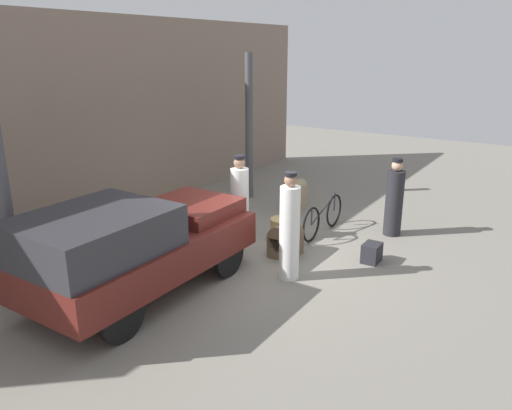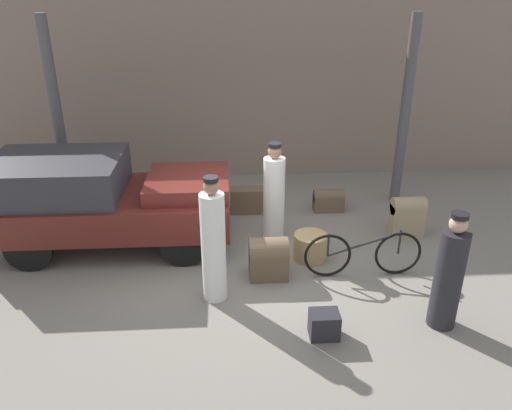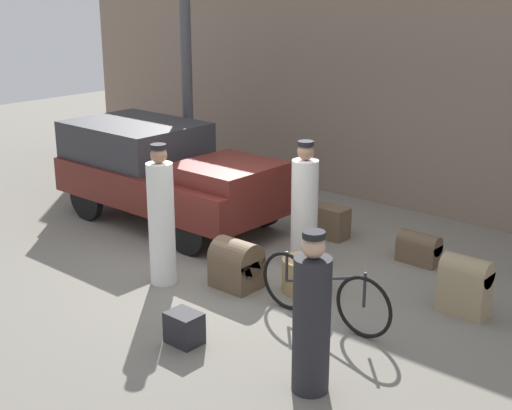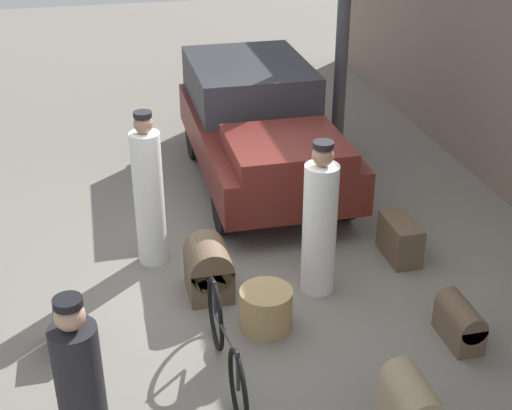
# 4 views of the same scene
# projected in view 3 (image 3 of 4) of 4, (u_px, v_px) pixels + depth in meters

# --- Properties ---
(ground_plane) EXTENTS (30.00, 30.00, 0.00)m
(ground_plane) POSITION_uv_depth(u_px,v_px,m) (236.00, 271.00, 9.81)
(ground_plane) COLOR gray
(station_building_facade) EXTENTS (16.00, 0.15, 4.50)m
(station_building_facade) POSITION_uv_depth(u_px,v_px,m) (397.00, 78.00, 12.06)
(station_building_facade) COLOR gray
(station_building_facade) RESTS_ON ground
(canopy_pillar_left) EXTENTS (0.20, 0.20, 3.69)m
(canopy_pillar_left) POSITION_uv_depth(u_px,v_px,m) (187.00, 93.00, 13.10)
(canopy_pillar_left) COLOR #4C4C51
(canopy_pillar_left) RESTS_ON ground
(truck) EXTENTS (3.89, 1.82, 1.57)m
(truck) POSITION_uv_depth(u_px,v_px,m) (164.00, 169.00, 11.63)
(truck) COLOR black
(truck) RESTS_ON ground
(bicycle) EXTENTS (1.83, 0.04, 0.78)m
(bicycle) POSITION_uv_depth(u_px,v_px,m) (324.00, 293.00, 8.24)
(bicycle) COLOR black
(bicycle) RESTS_ON ground
(wicker_basket) EXTENTS (0.55, 0.55, 0.44)m
(wicker_basket) POSITION_uv_depth(u_px,v_px,m) (303.00, 275.00, 9.14)
(wicker_basket) COLOR tan
(wicker_basket) RESTS_ON ground
(porter_carrying_trunk) EXTENTS (0.37, 0.37, 1.64)m
(porter_carrying_trunk) POSITION_uv_depth(u_px,v_px,m) (312.00, 320.00, 6.75)
(porter_carrying_trunk) COLOR #232328
(porter_carrying_trunk) RESTS_ON ground
(conductor_in_dark_uniform) EXTENTS (0.34, 0.34, 1.87)m
(conductor_in_dark_uniform) POSITION_uv_depth(u_px,v_px,m) (161.00, 220.00, 9.19)
(conductor_in_dark_uniform) COLOR white
(conductor_in_dark_uniform) RESTS_ON ground
(porter_standing_middle) EXTENTS (0.37, 0.37, 1.77)m
(porter_standing_middle) POSITION_uv_depth(u_px,v_px,m) (304.00, 209.00, 9.81)
(porter_standing_middle) COLOR white
(porter_standing_middle) RESTS_ON ground
(trunk_large_brown) EXTENTS (0.59, 0.48, 0.64)m
(trunk_large_brown) POSITION_uv_depth(u_px,v_px,m) (236.00, 264.00, 9.23)
(trunk_large_brown) COLOR brown
(trunk_large_brown) RESTS_ON ground
(suitcase_small_leather) EXTENTS (0.60, 0.28, 0.45)m
(suitcase_small_leather) POSITION_uv_depth(u_px,v_px,m) (419.00, 248.00, 10.03)
(suitcase_small_leather) COLOR brown
(suitcase_small_leather) RESTS_ON ground
(trunk_umber_medium) EXTENTS (0.38, 0.30, 0.36)m
(trunk_umber_medium) POSITION_uv_depth(u_px,v_px,m) (184.00, 328.00, 7.82)
(trunk_umber_medium) COLOR #232328
(trunk_umber_medium) RESTS_ON ground
(suitcase_black_upright) EXTENTS (0.66, 0.33, 0.49)m
(suitcase_black_upright) POSITION_uv_depth(u_px,v_px,m) (328.00, 221.00, 11.08)
(suitcase_black_upright) COLOR brown
(suitcase_black_upright) RESTS_ON ground
(trunk_barrel_dark) EXTENTS (0.58, 0.32, 0.73)m
(trunk_barrel_dark) POSITION_uv_depth(u_px,v_px,m) (465.00, 284.00, 8.45)
(trunk_barrel_dark) COLOR #9E8966
(trunk_barrel_dark) RESTS_ON ground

